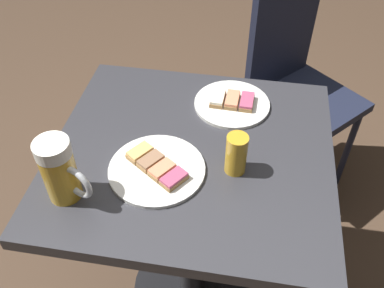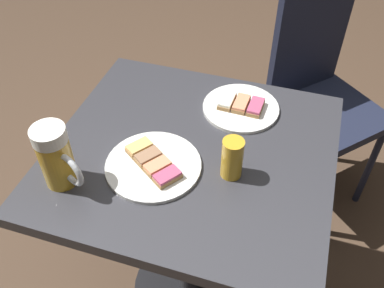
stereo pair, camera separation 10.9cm
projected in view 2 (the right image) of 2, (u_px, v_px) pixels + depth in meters
The scene contains 7 objects.
ground_plane at pixel (192, 288), 1.63m from camera, with size 6.00×6.00×0.00m, color #4C3828.
cafe_table at pixel (192, 193), 1.22m from camera, with size 0.68×0.73×0.75m.
plate_near at pixel (241, 107), 1.21m from camera, with size 0.22×0.22×0.03m.
plate_far at pixel (153, 165), 1.05m from camera, with size 0.24×0.24×0.03m.
beer_mug at pixel (57, 157), 0.97m from camera, with size 0.08×0.13×0.17m.
beer_glass_small at pixel (232, 158), 1.00m from camera, with size 0.05×0.05×0.11m, color gold.
cafe_chair at pixel (319, 89), 1.65m from camera, with size 0.54×0.54×0.94m.
Camera 2 is at (0.74, 0.23, 1.53)m, focal length 39.59 mm.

